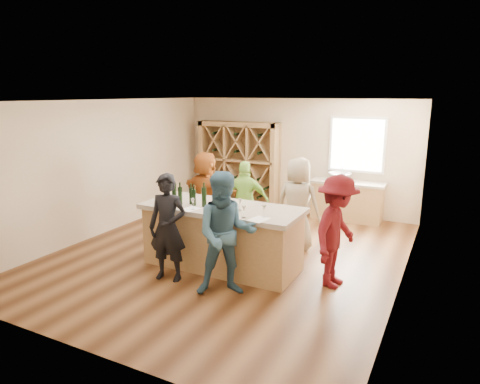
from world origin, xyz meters
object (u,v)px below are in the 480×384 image
at_px(wine_bottle_e, 204,197).
at_px(person_far_mid, 245,201).
at_px(person_near_left, 168,228).
at_px(person_far_right, 298,204).
at_px(sink, 340,177).
at_px(wine_bottle_b, 180,196).
at_px(wine_rack, 239,164).
at_px(wine_bottle_f, 215,202).
at_px(wine_bottle_a, 174,192).
at_px(person_server, 337,232).
at_px(person_far_left, 206,193).
at_px(person_near_right, 226,234).
at_px(wine_bottle_c, 191,196).
at_px(tasting_counter_base, 222,239).
at_px(wine_bottle_d, 194,198).

xyz_separation_m(wine_bottle_e, person_far_mid, (-0.01, 1.57, -0.43)).
distance_m(person_near_left, person_far_right, 2.64).
bearing_deg(person_far_right, person_near_left, 62.25).
distance_m(wine_bottle_e, person_near_left, 0.81).
bearing_deg(sink, wine_bottle_b, -113.14).
xyz_separation_m(wine_rack, wine_bottle_f, (1.71, -4.16, 0.13)).
height_order(wine_bottle_a, person_far_right, person_far_right).
distance_m(person_server, person_far_mid, 2.52).
distance_m(person_server, person_far_left, 3.40).
distance_m(person_near_left, person_server, 2.62).
distance_m(sink, person_near_right, 4.68).
xyz_separation_m(person_near_left, person_near_right, (1.07, -0.03, 0.06)).
distance_m(wine_rack, wine_bottle_b, 4.21).
bearing_deg(person_near_right, wine_bottle_f, 100.67).
relative_size(wine_rack, wine_bottle_c, 7.90).
bearing_deg(tasting_counter_base, wine_bottle_c, -167.10).
bearing_deg(person_far_mid, wine_rack, -77.21).
relative_size(wine_rack, person_far_left, 1.26).
distance_m(wine_bottle_e, person_server, 2.21).
bearing_deg(person_far_right, person_far_mid, 4.72).
bearing_deg(person_near_right, wine_bottle_a, 121.30).
height_order(person_near_right, person_far_right, person_near_right).
distance_m(sink, person_server, 3.76).
bearing_deg(person_near_right, person_far_mid, 78.30).
distance_m(wine_bottle_e, person_far_right, 1.97).
bearing_deg(wine_rack, person_far_right, -44.13).
bearing_deg(sink, person_far_left, -134.01).
relative_size(tasting_counter_base, wine_bottle_f, 8.67).
relative_size(sink, wine_bottle_f, 1.81).
bearing_deg(person_far_left, person_near_left, 125.13).
bearing_deg(wine_bottle_b, wine_bottle_f, -5.61).
relative_size(tasting_counter_base, wine_bottle_a, 8.03).
height_order(wine_bottle_e, wine_bottle_f, wine_bottle_e).
height_order(wine_bottle_e, person_near_left, person_near_left).
distance_m(wine_bottle_b, person_far_mid, 1.74).
height_order(wine_bottle_e, person_far_left, person_far_left).
relative_size(wine_bottle_b, person_far_right, 0.17).
distance_m(wine_bottle_d, wine_bottle_e, 0.19).
height_order(sink, person_server, person_server).
bearing_deg(tasting_counter_base, person_near_right, -57.34).
distance_m(wine_bottle_c, person_near_left, 0.79).
height_order(sink, wine_bottle_d, wine_bottle_d).
bearing_deg(person_near_left, wine_bottle_f, 33.16).
height_order(wine_rack, person_far_left, wine_rack).
bearing_deg(wine_bottle_d, person_near_left, -98.00).
xyz_separation_m(person_near_left, wine_bottle_f, (0.57, 0.53, 0.37)).
height_order(wine_bottle_b, wine_bottle_c, wine_bottle_b).
xyz_separation_m(tasting_counter_base, wine_bottle_c, (-0.53, -0.12, 0.72)).
bearing_deg(wine_bottle_a, wine_bottle_e, -5.14).
bearing_deg(person_near_left, wine_bottle_c, 81.25).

